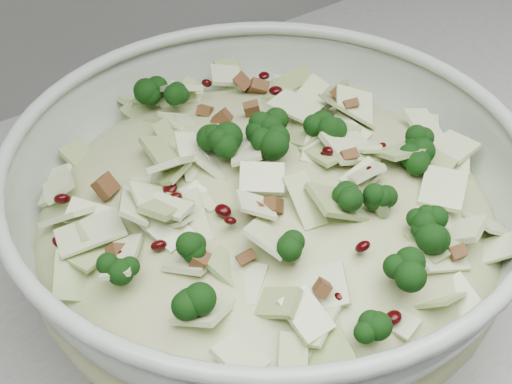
% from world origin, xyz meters
% --- Properties ---
extents(mixing_bowl, '(0.50, 0.50, 0.15)m').
position_xyz_m(mixing_bowl, '(0.04, 1.60, 0.98)').
color(mixing_bowl, '#ACBEAE').
rests_on(mixing_bowl, counter).
extents(salad, '(0.49, 0.49, 0.15)m').
position_xyz_m(salad, '(0.04, 1.60, 1.00)').
color(salad, '#BAC687').
rests_on(salad, mixing_bowl).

